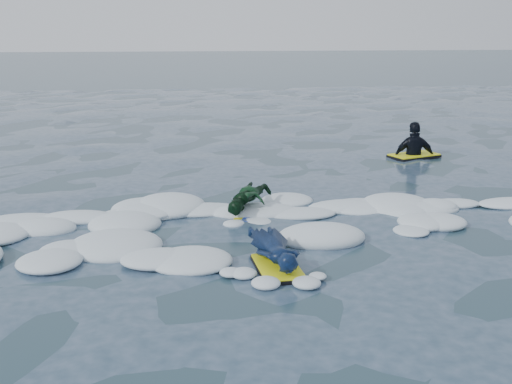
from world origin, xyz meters
TOP-DOWN VIEW (x-y plane):
  - ground at (0.00, 0.00)m, footprint 120.00×120.00m
  - foam_band at (0.00, 1.03)m, footprint 12.00×3.10m
  - prone_woman_unit at (0.12, -0.67)m, footprint 0.69×1.46m
  - prone_child_unit at (0.01, 1.46)m, footprint 1.02×1.27m
  - waiting_rider_unit at (4.07, 5.40)m, footprint 1.25×0.97m

SIDE VIEW (x-z plane):
  - waiting_rider_unit at x=4.07m, z-range -0.84..0.81m
  - ground at x=0.00m, z-range 0.00..0.00m
  - foam_band at x=0.00m, z-range -0.15..0.15m
  - prone_woman_unit at x=0.12m, z-range 0.00..0.36m
  - prone_child_unit at x=0.01m, z-range 0.00..0.45m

